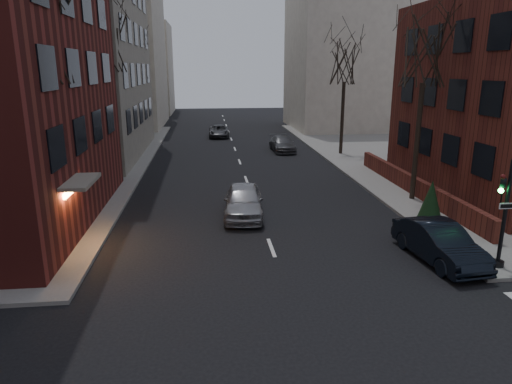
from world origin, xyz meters
TOP-DOWN VIEW (x-y plane):
  - low_wall_right at (9.30, 19.00)m, footprint 0.35×16.00m
  - building_distant_la at (-15.00, 55.00)m, footprint 14.00×16.00m
  - building_distant_ra at (15.00, 50.00)m, footprint 14.00×14.00m
  - building_distant_lb at (-13.00, 72.00)m, footprint 10.00×12.00m
  - traffic_signal at (7.94, 8.99)m, footprint 0.76×0.44m
  - tree_left_a at (-8.80, 14.00)m, footprint 4.18×4.18m
  - tree_left_b at (-8.80, 26.00)m, footprint 4.40×4.40m
  - tree_left_c at (-8.80, 40.00)m, footprint 3.96×3.96m
  - tree_right_a at (8.80, 18.00)m, footprint 3.96×3.96m
  - tree_right_b at (8.80, 32.00)m, footprint 3.74×3.74m
  - streetlamp_near at (-8.20, 22.00)m, footprint 0.36×0.36m
  - streetlamp_far at (-8.20, 42.00)m, footprint 0.36×0.36m
  - parked_sedan at (6.20, 10.00)m, footprint 2.07×4.67m
  - car_lane_silver at (-0.80, 16.28)m, footprint 2.30×4.89m
  - car_lane_gray at (4.14, 34.34)m, footprint 1.98×4.60m
  - car_lane_far at (-1.24, 43.70)m, footprint 2.18×4.57m
  - evergreen_shrub at (7.90, 14.16)m, footprint 1.41×1.41m

SIDE VIEW (x-z plane):
  - car_lane_far at x=-1.24m, z-range 0.00..1.26m
  - low_wall_right at x=9.30m, z-range 0.15..1.15m
  - car_lane_gray at x=4.14m, z-range 0.00..1.32m
  - parked_sedan at x=6.20m, z-range 0.00..1.49m
  - car_lane_silver at x=-0.80m, z-range 0.00..1.62m
  - evergreen_shrub at x=7.90m, z-range 0.15..2.14m
  - traffic_signal at x=7.94m, z-range -0.09..3.91m
  - streetlamp_near at x=-8.20m, z-range 1.10..7.38m
  - streetlamp_far at x=-8.20m, z-range 1.10..7.38m
  - building_distant_lb at x=-13.00m, z-range 0.00..14.00m
  - tree_right_b at x=8.80m, z-range 3.00..12.18m
  - building_distant_ra at x=15.00m, z-range 0.00..16.00m
  - tree_left_c at x=-8.80m, z-range 3.17..12.89m
  - tree_right_a at x=8.80m, z-range 3.17..12.89m
  - tree_left_a at x=-8.80m, z-range 3.34..13.60m
  - tree_left_b at x=-8.80m, z-range 3.51..14.31m
  - building_distant_la at x=-15.00m, z-range 0.00..18.00m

